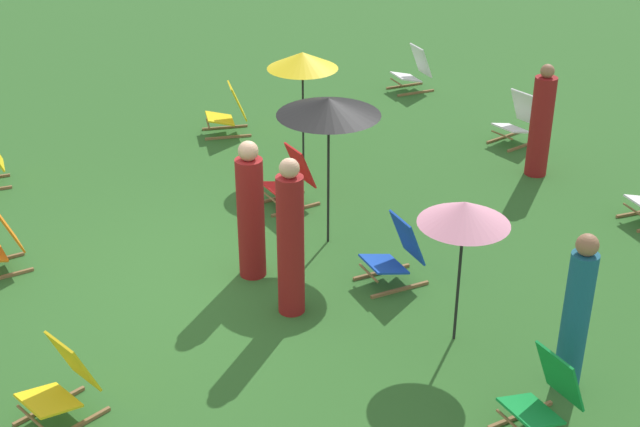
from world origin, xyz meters
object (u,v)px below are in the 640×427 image
at_px(umbrella_1, 464,213).
at_px(person_2, 291,241).
at_px(deckchair_10, 518,120).
at_px(person_0, 541,124).
at_px(deckchair_4, 62,384).
at_px(deckchair_1, 545,397).
at_px(umbrella_0, 303,61).
at_px(person_3, 251,214).
at_px(deckchair_8, 229,112).
at_px(deckchair_9, 396,254).
at_px(deckchair_5, 291,180).
at_px(deckchair_11, 414,71).
at_px(person_1, 576,316).
at_px(umbrella_2, 329,107).

xyz_separation_m(umbrella_1, person_2, (-1.31, -1.27, -0.62)).
relative_size(deckchair_10, person_0, 0.49).
xyz_separation_m(deckchair_4, person_2, (-0.57, 2.67, 0.52)).
xyz_separation_m(deckchair_1, umbrella_1, (-1.54, 0.15, 1.14)).
xyz_separation_m(deckchair_1, umbrella_0, (-6.36, 0.88, 1.26)).
height_order(person_0, person_3, person_3).
bearing_deg(deckchair_8, person_2, 0.07).
xyz_separation_m(deckchair_9, umbrella_1, (1.28, -0.08, 1.14)).
relative_size(deckchair_5, person_3, 0.48).
relative_size(deckchair_11, person_0, 0.49).
relative_size(deckchair_4, deckchair_5, 1.04).
distance_m(deckchair_11, person_3, 7.11).
xyz_separation_m(deckchair_10, person_3, (1.70, -5.46, 0.45)).
height_order(person_0, person_1, person_1).
height_order(deckchair_4, umbrella_0, umbrella_0).
height_order(deckchair_10, deckchair_11, same).
height_order(deckchair_1, umbrella_2, umbrella_2).
bearing_deg(deckchair_8, person_0, 58.62).
bearing_deg(deckchair_4, person_1, 49.25).
bearing_deg(umbrella_0, deckchair_4, -48.88).
bearing_deg(deckchair_4, umbrella_1, 61.87).
relative_size(umbrella_1, person_1, 0.96).
distance_m(deckchair_1, person_1, 0.87).
distance_m(deckchair_8, person_2, 5.42).
bearing_deg(deckchair_5, deckchair_11, 125.03).
bearing_deg(person_0, person_2, 115.40).
xyz_separation_m(deckchair_8, person_3, (4.26, -1.55, 0.45)).
relative_size(deckchair_9, person_3, 0.48).
xyz_separation_m(umbrella_1, person_1, (1.17, 0.49, -0.69)).
bearing_deg(person_1, deckchair_4, -63.91).
relative_size(deckchair_9, umbrella_0, 0.48).
bearing_deg(deckchair_8, deckchair_1, 13.50).
height_order(deckchair_9, umbrella_1, umbrella_1).
relative_size(deckchair_9, umbrella_1, 0.51).
bearing_deg(umbrella_2, deckchair_1, -0.20).
bearing_deg(person_2, deckchair_9, 112.84).
xyz_separation_m(deckchair_4, person_1, (1.91, 4.43, 0.45)).
distance_m(deckchair_9, deckchair_11, 6.84).
distance_m(deckchair_8, deckchair_10, 4.68).
height_order(deckchair_4, umbrella_2, umbrella_2).
bearing_deg(deckchair_11, person_2, -38.93).
bearing_deg(person_2, deckchair_11, 159.96).
bearing_deg(deckchair_1, deckchair_8, 177.21).
xyz_separation_m(deckchair_9, person_1, (2.45, 0.41, 0.45)).
xyz_separation_m(deckchair_11, umbrella_1, (6.83, -4.09, 1.14)).
distance_m(deckchair_4, person_2, 2.78).
bearing_deg(person_0, deckchair_10, -18.93).
xyz_separation_m(deckchair_5, umbrella_1, (3.69, 0.06, 1.14)).
xyz_separation_m(deckchair_4, umbrella_0, (-4.07, 4.66, 1.26)).
bearing_deg(umbrella_1, person_2, -135.92).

